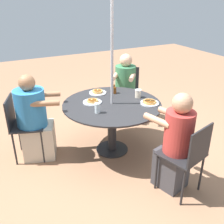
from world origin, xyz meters
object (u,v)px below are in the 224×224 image
(patio_table, at_px, (112,112))
(syrup_bottle, at_px, (114,90))
(diner_south, at_px, (125,91))
(coffee_cup, at_px, (138,94))
(diner_north, at_px, (35,122))
(pancake_plate_c, at_px, (92,102))
(patio_chair_north, at_px, (22,123))
(pancake_plate_a, at_px, (98,92))
(patio_chair_east, at_px, (188,154))
(drinking_glass_a, at_px, (97,108))
(pancake_plate_b, at_px, (150,102))
(diner_east, at_px, (175,146))
(patio_chair_south, at_px, (126,88))

(patio_table, bearing_deg, syrup_bottle, -31.06)
(diner_south, bearing_deg, patio_table, 90.00)
(syrup_bottle, bearing_deg, coffee_cup, -142.97)
(diner_north, height_order, pancake_plate_c, diner_north)
(coffee_cup, bearing_deg, diner_south, -16.58)
(patio_chair_north, height_order, pancake_plate_a, patio_chair_north)
(patio_chair_east, bearing_deg, diner_north, 115.63)
(diner_south, xyz_separation_m, drinking_glass_a, (-0.96, 0.93, 0.25))
(patio_table, distance_m, patio_chair_east, 1.18)
(diner_north, relative_size, syrup_bottle, 8.79)
(drinking_glass_a, bearing_deg, patio_chair_north, 56.13)
(diner_north, xyz_separation_m, pancake_plate_a, (0.10, -0.94, 0.21))
(pancake_plate_a, relative_size, pancake_plate_b, 1.00)
(patio_table, relative_size, coffee_cup, 11.53)
(pancake_plate_a, height_order, pancake_plate_b, pancake_plate_a)
(pancake_plate_b, height_order, pancake_plate_c, same)
(patio_table, bearing_deg, drinking_glass_a, 121.33)
(diner_east, distance_m, diner_south, 1.80)
(patio_chair_east, height_order, diner_south, diner_south)
(diner_north, relative_size, diner_south, 1.01)
(patio_chair_south, relative_size, drinking_glass_a, 6.92)
(pancake_plate_a, bearing_deg, diner_east, -168.67)
(patio_chair_south, xyz_separation_m, pancake_plate_a, (-0.48, 0.76, 0.22))
(pancake_plate_a, distance_m, pancake_plate_b, 0.79)
(diner_north, xyz_separation_m, diner_east, (-1.31, -1.22, 0.02))
(patio_chair_south, bearing_deg, pancake_plate_a, 71.79)
(pancake_plate_a, bearing_deg, coffee_cup, -132.44)
(pancake_plate_a, bearing_deg, patio_table, -177.86)
(diner_east, relative_size, diner_south, 1.01)
(syrup_bottle, height_order, drinking_glass_a, syrup_bottle)
(pancake_plate_c, bearing_deg, pancake_plate_a, -35.49)
(patio_table, xyz_separation_m, pancake_plate_c, (0.14, 0.22, 0.15))
(diner_south, bearing_deg, drinking_glass_a, 85.26)
(patio_table, relative_size, patio_chair_south, 1.51)
(patio_chair_south, height_order, pancake_plate_c, patio_chair_south)
(patio_table, xyz_separation_m, syrup_bottle, (0.32, -0.20, 0.18))
(patio_table, bearing_deg, patio_chair_east, -164.83)
(diner_north, xyz_separation_m, patio_chair_south, (0.58, -1.70, -0.00))
(drinking_glass_a, bearing_deg, pancake_plate_a, -24.22)
(patio_chair_north, xyz_separation_m, pancake_plate_c, (-0.24, -0.90, 0.21))
(patio_chair_north, height_order, diner_south, diner_south)
(patio_chair_north, relative_size, pancake_plate_b, 3.51)
(patio_chair_north, bearing_deg, syrup_bottle, 106.41)
(diner_east, bearing_deg, drinking_glass_a, 109.22)
(syrup_bottle, relative_size, coffee_cup, 1.16)
(patio_chair_east, bearing_deg, patio_chair_south, 62.71)
(pancake_plate_a, relative_size, syrup_bottle, 1.88)
(patio_table, relative_size, pancake_plate_b, 5.28)
(diner_south, distance_m, coffee_cup, 0.82)
(diner_east, xyz_separation_m, pancake_plate_c, (1.12, 0.48, 0.19))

